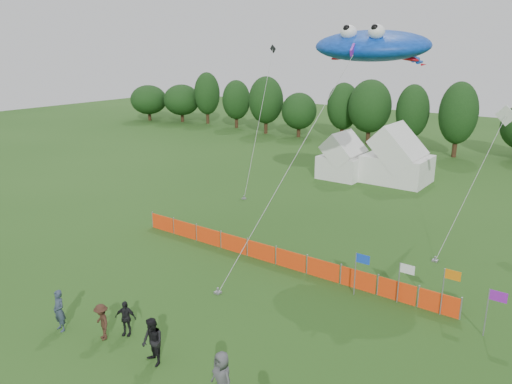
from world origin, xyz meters
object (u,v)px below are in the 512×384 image
Objects in this scene: tent_right at (397,160)px; spectator_a at (59,311)px; spectator_c at (102,322)px; barrier_fence at (275,256)px; spectator_e at (222,378)px; tent_left at (343,159)px; spectator_d at (126,318)px; spectator_b at (152,342)px; stingray_kite at (376,46)px.

tent_right is 32.06m from spectator_a.
spectator_a is at bearing -142.44° from spectator_c.
barrier_fence is 10.39× the size of spectator_e.
tent_right is at bearing 93.10° from barrier_fence.
spectator_a is (2.04, -30.48, -0.79)m from tent_left.
tent_right reaches higher than barrier_fence.
tent_left is 30.56m from spectator_a.
tent_left is 2.46× the size of spectator_d.
spectator_e is at bearing 9.51° from spectator_a.
spectator_b is at bearing -167.85° from spectator_e.
spectator_d is 5.99m from spectator_e.
tent_left is at bearing -162.19° from tent_right.
spectator_d is (2.55, 1.43, -0.15)m from spectator_a.
stingray_kite is (5.60, 18.46, 10.80)m from spectator_a.
spectator_b is 2.99m from spectator_c.
spectator_c is 6.48m from spectator_e.
barrier_fence is 0.97× the size of stingray_kite.
tent_left is 2.07× the size of spectator_a.
spectator_a is at bearing -108.27° from barrier_fence.
spectator_d is (0.54, 0.79, -0.01)m from spectator_c.
spectator_c is 0.08× the size of stingray_kite.
spectator_e is at bearing -34.77° from spectator_d.
tent_right is 2.91× the size of spectator_b.
spectator_c is at bearing -162.06° from spectator_b.
barrier_fence is (1.13, -20.91, -1.48)m from tent_right.
barrier_fence is at bearing 128.09° from spectator_e.
spectator_b is (1.35, -10.32, 0.46)m from barrier_fence.
spectator_d is at bearing -100.15° from stingray_kite.
tent_left is 2.01× the size of spectator_b.
spectator_d is (-2.44, 0.71, -0.18)m from spectator_b.
tent_left is at bearing 122.44° from stingray_kite.
tent_left reaches higher than spectator_d.
spectator_c is at bearing -166.79° from spectator_e.
spectator_c is at bearing -90.92° from tent_right.
barrier_fence is at bearing -104.78° from stingray_kite.
spectator_a is at bearing -155.27° from spectator_b.
tent_right is at bearing 17.81° from tent_left.
tent_left is 30.12m from spectator_c.
spectator_e is at bearing -64.96° from barrier_fence.
spectator_c is (2.01, 0.65, -0.14)m from spectator_a.
barrier_fence is 9.67m from spectator_d.
tent_left is 0.19× the size of barrier_fence.
spectator_c is at bearing 22.84° from spectator_a.
spectator_c is at bearing -151.91° from spectator_d.
spectator_b is at bearing -76.70° from tent_left.
tent_right is 31.34m from spectator_b.
spectator_e is at bearing -70.55° from tent_left.
spectator_d is 20.47m from stingray_kite.
stingray_kite is (3.09, -13.48, 9.75)m from tent_right.
spectator_e reaches higher than spectator_d.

